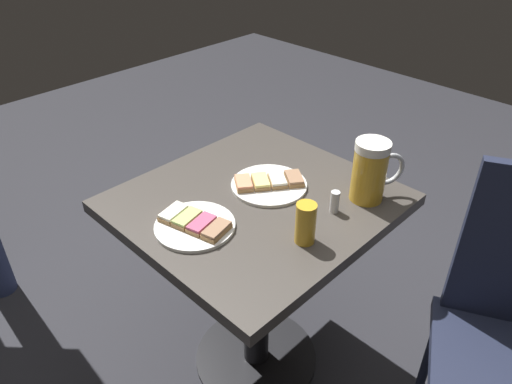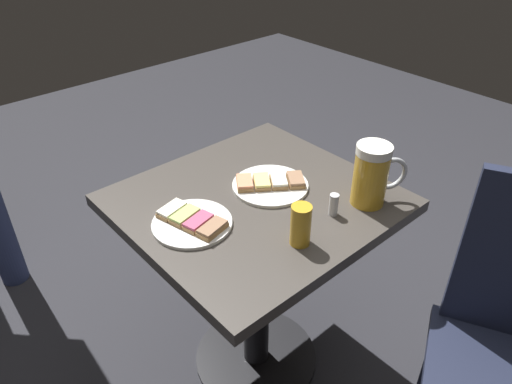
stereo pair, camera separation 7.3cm
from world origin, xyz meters
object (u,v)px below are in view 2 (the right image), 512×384
plate_far (192,222)px  plate_near (270,184)px  beer_mug (372,175)px  beer_glass_small (301,225)px  salt_shaker (334,205)px

plate_far → plate_near: bearing=-90.6°
plate_near → beer_mug: (-0.24, -0.15, 0.08)m
beer_glass_small → salt_shaker: (0.02, -0.15, -0.02)m
beer_glass_small → salt_shaker: bearing=-81.1°
plate_far → salt_shaker: (-0.22, -0.31, 0.02)m
plate_far → salt_shaker: bearing=-124.5°
plate_far → salt_shaker: salt_shaker is taller
plate_far → beer_mug: beer_mug is taller
beer_glass_small → salt_shaker: size_ratio=1.75×
beer_mug → beer_glass_small: bearing=89.3°
plate_far → beer_glass_small: 0.29m
beer_mug → beer_glass_small: size_ratio=1.61×
plate_far → beer_glass_small: beer_glass_small is taller
plate_far → beer_mug: (-0.24, -0.43, 0.08)m
plate_near → beer_glass_small: 0.27m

